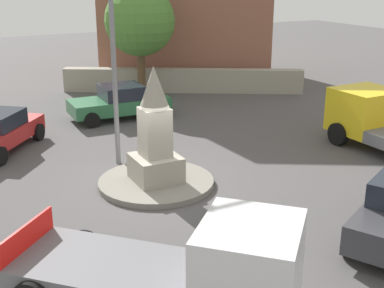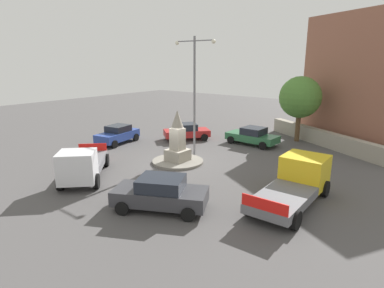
{
  "view_description": "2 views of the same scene",
  "coord_description": "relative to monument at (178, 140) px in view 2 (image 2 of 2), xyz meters",
  "views": [
    {
      "loc": [
        5.76,
        13.44,
        6.21
      ],
      "look_at": [
        -0.84,
        0.74,
        1.4
      ],
      "focal_mm": 48.77,
      "sensor_mm": 36.0,
      "label": 1
    },
    {
      "loc": [
        -13.89,
        15.92,
        6.81
      ],
      "look_at": [
        -0.61,
        -0.81,
        1.26
      ],
      "focal_mm": 30.17,
      "sensor_mm": 36.0,
      "label": 2
    }
  ],
  "objects": [
    {
      "name": "car_green_near_island",
      "position": [
        -1.63,
        -7.6,
        -0.86
      ],
      "size": [
        4.3,
        2.14,
        1.46
      ],
      "color": "#2D6B42",
      "rests_on": "ground"
    },
    {
      "name": "stone_boundary_wall",
      "position": [
        -6.35,
        -10.95,
        -0.98
      ],
      "size": [
        11.27,
        6.94,
        1.23
      ],
      "primitive_type": "cube",
      "rotation": [
        0.0,
        0.0,
        5.76
      ],
      "color": "#9E9687",
      "rests_on": "ground"
    },
    {
      "name": "truck_yellow_passing",
      "position": [
        -8.61,
        0.87,
        -0.61
      ],
      "size": [
        2.51,
        5.92,
        2.03
      ],
      "color": "yellow",
      "rests_on": "ground"
    },
    {
      "name": "car_blue_far_side",
      "position": [
        7.51,
        -0.94,
        -0.82
      ],
      "size": [
        2.47,
        4.15,
        1.52
      ],
      "color": "#2D479E",
      "rests_on": "ground"
    },
    {
      "name": "ground_plane",
      "position": [
        0.0,
        0.0,
        -1.59
      ],
      "size": [
        80.0,
        80.0,
        0.0
      ],
      "primitive_type": "plane",
      "color": "#4F4C4C"
    },
    {
      "name": "truck_white_approaching",
      "position": [
        1.99,
        6.07,
        -0.62
      ],
      "size": [
        5.18,
        5.17,
        2.09
      ],
      "color": "silver",
      "rests_on": "ground"
    },
    {
      "name": "traffic_island",
      "position": [
        0.0,
        0.0,
        -1.51
      ],
      "size": [
        3.49,
        3.49,
        0.17
      ],
      "primitive_type": "cylinder",
      "color": "gray",
      "rests_on": "ground"
    },
    {
      "name": "monument",
      "position": [
        0.0,
        0.0,
        0.0
      ],
      "size": [
        1.34,
        1.34,
        3.47
      ],
      "color": "#9E9687",
      "rests_on": "traffic_island"
    },
    {
      "name": "car_dark_grey_waiting",
      "position": [
        -4.05,
        5.89,
        -0.78
      ],
      "size": [
        4.72,
        3.62,
        1.59
      ],
      "color": "#38383D",
      "rests_on": "ground"
    },
    {
      "name": "car_red_parked_right",
      "position": [
        3.76,
        -5.54,
        -0.86
      ],
      "size": [
        3.82,
        4.16,
        1.44
      ],
      "color": "#B22323",
      "rests_on": "ground"
    },
    {
      "name": "streetlamp",
      "position": [
        0.37,
        -2.32,
        3.5
      ],
      "size": [
        3.45,
        0.28,
        8.43
      ],
      "color": "slate",
      "rests_on": "ground"
    },
    {
      "name": "tree_near_wall",
      "position": [
        -4.08,
        -11.1,
        2.19
      ],
      "size": [
        3.5,
        3.5,
        5.55
      ],
      "color": "brown",
      "rests_on": "ground"
    },
    {
      "name": "corner_building",
      "position": [
        -8.63,
        -14.89,
        3.67
      ],
      "size": [
        11.35,
        10.1,
        10.53
      ],
      "primitive_type": "cube",
      "rotation": [
        0.0,
        0.0,
        5.76
      ],
      "color": "#935B47",
      "rests_on": "ground"
    }
  ]
}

